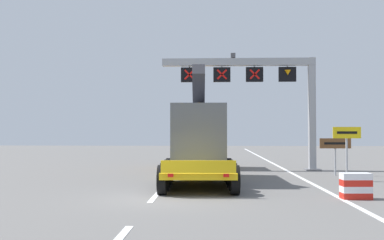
{
  "coord_description": "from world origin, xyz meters",
  "views": [
    {
      "loc": [
        1.67,
        -15.59,
        2.35
      ],
      "look_at": [
        0.67,
        7.68,
        2.95
      ],
      "focal_mm": 41.31,
      "sensor_mm": 36.0,
      "label": 1
    }
  ],
  "objects": [
    {
      "name": "exit_sign_yellow",
      "position": [
        8.09,
        5.58,
        1.92
      ],
      "size": [
        1.3,
        0.15,
        2.56
      ],
      "color": "#9EA0A5",
      "rests_on": "ground"
    },
    {
      "name": "tourist_info_sign_brown",
      "position": [
        8.26,
        8.11,
        1.52
      ],
      "size": [
        1.63,
        0.15,
        1.98
      ],
      "color": "#9EA0A5",
      "rests_on": "ground"
    },
    {
      "name": "overhead_lane_gantry",
      "position": [
        4.67,
        11.36,
        5.41
      ],
      "size": [
        9.55,
        0.9,
        7.12
      ],
      "color": "#9EA0A5",
      "rests_on": "ground"
    },
    {
      "name": "lane_markings",
      "position": [
        -0.34,
        30.74,
        0.01
      ],
      "size": [
        0.2,
        76.09,
        0.01
      ],
      "color": "silver",
      "rests_on": "ground"
    },
    {
      "name": "edge_line_right",
      "position": [
        6.2,
        12.0,
        0.01
      ],
      "size": [
        0.2,
        63.0,
        0.01
      ],
      "primitive_type": "cube",
      "color": "silver",
      "rests_on": "ground"
    },
    {
      "name": "ground",
      "position": [
        0.0,
        0.0,
        0.0
      ],
      "size": [
        112.0,
        112.0,
        0.0
      ],
      "primitive_type": "plane",
      "color": "slate"
    },
    {
      "name": "heavy_haul_truck_yellow",
      "position": [
        1.02,
        8.18,
        1.99
      ],
      "size": [
        3.31,
        14.12,
        5.3
      ],
      "color": "yellow",
      "rests_on": "ground"
    },
    {
      "name": "crash_barrier_striped",
      "position": [
        6.7,
        -0.0,
        0.45
      ],
      "size": [
        1.03,
        0.55,
        0.9
      ],
      "color": "red",
      "rests_on": "ground"
    }
  ]
}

